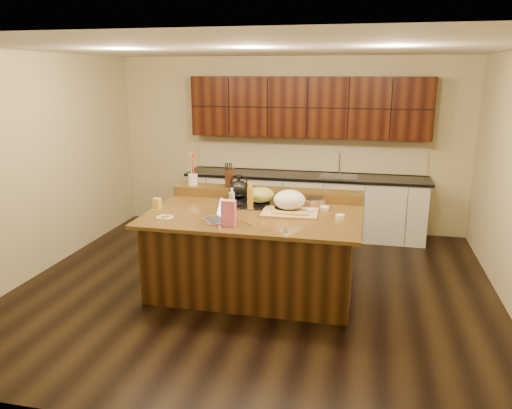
# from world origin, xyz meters

# --- Properties ---
(room) EXTENTS (5.52, 5.02, 2.72)m
(room) POSITION_xyz_m (0.00, 0.00, 1.35)
(room) COLOR black
(room) RESTS_ON ground
(island) EXTENTS (2.40, 1.60, 0.92)m
(island) POSITION_xyz_m (0.00, 0.00, 0.46)
(island) COLOR black
(island) RESTS_ON ground
(back_ledge) EXTENTS (2.40, 0.30, 0.12)m
(back_ledge) POSITION_xyz_m (0.00, 0.70, 0.98)
(back_ledge) COLOR black
(back_ledge) RESTS_ON island
(cooktop) EXTENTS (0.92, 0.52, 0.05)m
(cooktop) POSITION_xyz_m (0.00, 0.30, 0.94)
(cooktop) COLOR gray
(cooktop) RESTS_ON island
(back_counter) EXTENTS (3.70, 0.66, 2.40)m
(back_counter) POSITION_xyz_m (0.30, 2.23, 0.98)
(back_counter) COLOR silver
(back_counter) RESTS_ON ground
(kettle) EXTENTS (0.28, 0.28, 0.22)m
(kettle) POSITION_xyz_m (-0.30, 0.43, 1.08)
(kettle) COLOR black
(kettle) RESTS_ON cooktop
(green_bowl) EXTENTS (0.42, 0.42, 0.18)m
(green_bowl) POSITION_xyz_m (0.00, 0.30, 1.05)
(green_bowl) COLOR olive
(green_bowl) RESTS_ON cooktop
(laptop) EXTENTS (0.38, 0.40, 0.22)m
(laptop) POSITION_xyz_m (-0.31, -0.40, 0.98)
(laptop) COLOR #B7B7BC
(laptop) RESTS_ON island
(oil_bottle) EXTENTS (0.08, 0.08, 0.27)m
(oil_bottle) POSITION_xyz_m (-0.08, 0.10, 1.06)
(oil_bottle) COLOR #C48422
(oil_bottle) RESTS_ON island
(vinegar_bottle) EXTENTS (0.08, 0.08, 0.25)m
(vinegar_bottle) POSITION_xyz_m (-0.24, -0.13, 1.04)
(vinegar_bottle) COLOR silver
(vinegar_bottle) RESTS_ON island
(wooden_tray) EXTENTS (0.64, 0.51, 0.25)m
(wooden_tray) POSITION_xyz_m (0.38, 0.09, 1.03)
(wooden_tray) COLOR tan
(wooden_tray) RESTS_ON island
(ramekin_a) EXTENTS (0.11, 0.11, 0.04)m
(ramekin_a) POSITION_xyz_m (0.61, 0.12, 0.94)
(ramekin_a) COLOR white
(ramekin_a) RESTS_ON island
(ramekin_b) EXTENTS (0.10, 0.10, 0.04)m
(ramekin_b) POSITION_xyz_m (0.96, -0.05, 0.94)
(ramekin_b) COLOR white
(ramekin_b) RESTS_ON island
(ramekin_c) EXTENTS (0.13, 0.13, 0.04)m
(ramekin_c) POSITION_xyz_m (0.76, 0.27, 0.94)
(ramekin_c) COLOR white
(ramekin_c) RESTS_ON island
(strainer_bowl) EXTENTS (0.32, 0.32, 0.09)m
(strainer_bowl) POSITION_xyz_m (0.64, 0.39, 0.97)
(strainer_bowl) COLOR #996B3F
(strainer_bowl) RESTS_ON island
(kitchen_timer) EXTENTS (0.10, 0.10, 0.07)m
(kitchen_timer) POSITION_xyz_m (0.47, -0.65, 0.96)
(kitchen_timer) COLOR silver
(kitchen_timer) RESTS_ON island
(pink_bag) EXTENTS (0.15, 0.08, 0.27)m
(pink_bag) POSITION_xyz_m (-0.15, -0.56, 1.06)
(pink_bag) COLOR pink
(pink_bag) RESTS_ON island
(candy_plate) EXTENTS (0.21, 0.21, 0.01)m
(candy_plate) POSITION_xyz_m (-0.91, -0.42, 0.93)
(candy_plate) COLOR white
(candy_plate) RESTS_ON island
(package_box) EXTENTS (0.10, 0.07, 0.12)m
(package_box) POSITION_xyz_m (-1.15, -0.09, 0.98)
(package_box) COLOR #E8C852
(package_box) RESTS_ON island
(utensil_crock) EXTENTS (0.13, 0.13, 0.14)m
(utensil_crock) POSITION_xyz_m (-0.99, 0.70, 1.11)
(utensil_crock) COLOR white
(utensil_crock) RESTS_ON back_ledge
(knife_block) EXTENTS (0.16, 0.21, 0.23)m
(knife_block) POSITION_xyz_m (-0.49, 0.70, 1.15)
(knife_block) COLOR black
(knife_block) RESTS_ON back_ledge
(gumdrop_0) EXTENTS (0.02, 0.02, 0.02)m
(gumdrop_0) POSITION_xyz_m (-0.05, -0.39, 0.93)
(gumdrop_0) COLOR red
(gumdrop_0) RESTS_ON island
(gumdrop_1) EXTENTS (0.02, 0.02, 0.02)m
(gumdrop_1) POSITION_xyz_m (0.14, -0.44, 0.93)
(gumdrop_1) COLOR #198C26
(gumdrop_1) RESTS_ON island
(gumdrop_2) EXTENTS (0.02, 0.02, 0.02)m
(gumdrop_2) POSITION_xyz_m (-0.09, -0.42, 0.93)
(gumdrop_2) COLOR red
(gumdrop_2) RESTS_ON island
(gumdrop_3) EXTENTS (0.02, 0.02, 0.02)m
(gumdrop_3) POSITION_xyz_m (0.06, -0.51, 0.93)
(gumdrop_3) COLOR #198C26
(gumdrop_3) RESTS_ON island
(gumdrop_4) EXTENTS (0.02, 0.02, 0.02)m
(gumdrop_4) POSITION_xyz_m (0.00, -0.44, 0.93)
(gumdrop_4) COLOR red
(gumdrop_4) RESTS_ON island
(gumdrop_5) EXTENTS (0.02, 0.02, 0.02)m
(gumdrop_5) POSITION_xyz_m (-0.24, -0.41, 0.93)
(gumdrop_5) COLOR #198C26
(gumdrop_5) RESTS_ON island
(gumdrop_6) EXTENTS (0.02, 0.02, 0.02)m
(gumdrop_6) POSITION_xyz_m (-0.18, -0.38, 0.93)
(gumdrop_6) COLOR red
(gumdrop_6) RESTS_ON island
(gumdrop_7) EXTENTS (0.02, 0.02, 0.02)m
(gumdrop_7) POSITION_xyz_m (0.05, -0.49, 0.93)
(gumdrop_7) COLOR #198C26
(gumdrop_7) RESTS_ON island
(gumdrop_8) EXTENTS (0.02, 0.02, 0.02)m
(gumdrop_8) POSITION_xyz_m (-0.26, -0.62, 0.93)
(gumdrop_8) COLOR red
(gumdrop_8) RESTS_ON island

